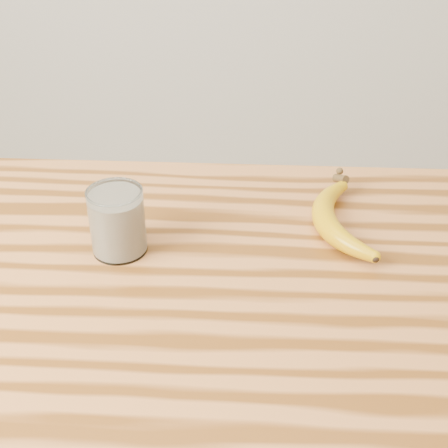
{
  "coord_description": "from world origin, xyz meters",
  "views": [
    {
      "loc": [
        0.17,
        -0.7,
        1.48
      ],
      "look_at": [
        0.13,
        0.14,
        0.93
      ],
      "focal_mm": 50.0,
      "sensor_mm": 36.0,
      "label": 1
    }
  ],
  "objects": [
    {
      "name": "banana",
      "position": [
        0.29,
        0.17,
        0.92
      ],
      "size": [
        0.16,
        0.33,
        0.04
      ],
      "primitive_type": null,
      "rotation": [
        0.0,
        0.0,
        0.12
      ],
      "color": "#C68E06",
      "rests_on": "table"
    },
    {
      "name": "table",
      "position": [
        0.0,
        0.0,
        0.77
      ],
      "size": [
        1.2,
        0.8,
        0.9
      ],
      "color": "#B86F36",
      "rests_on": "ground"
    },
    {
      "name": "smoothie_glass",
      "position": [
        -0.04,
        0.1,
        0.95
      ],
      "size": [
        0.09,
        0.09,
        0.11
      ],
      "color": "white",
      "rests_on": "table"
    }
  ]
}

